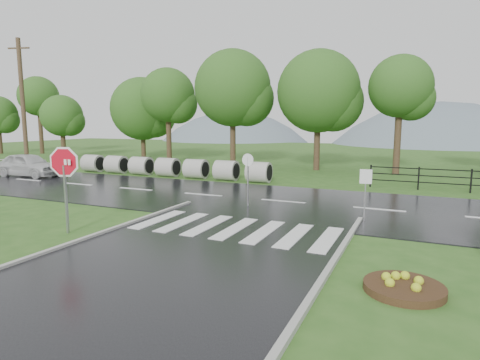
% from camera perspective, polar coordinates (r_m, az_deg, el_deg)
% --- Properties ---
extents(ground, '(120.00, 120.00, 0.00)m').
position_cam_1_polar(ground, '(9.10, -14.49, -14.55)').
color(ground, '#2F5A1E').
rests_on(ground, ground).
extents(main_road, '(90.00, 8.00, 0.04)m').
position_cam_1_polar(main_road, '(17.69, 6.13, -3.17)').
color(main_road, black).
rests_on(main_road, ground).
extents(crosswalk, '(6.50, 2.80, 0.02)m').
position_cam_1_polar(crosswalk, '(13.13, -0.70, -6.88)').
color(crosswalk, silver).
rests_on(crosswalk, ground).
extents(fence_west, '(9.58, 0.08, 1.20)m').
position_cam_1_polar(fence_west, '(22.80, 30.04, 0.18)').
color(fence_west, black).
rests_on(fence_west, ground).
extents(hills, '(102.00, 48.00, 48.00)m').
position_cam_1_polar(hills, '(74.01, 22.05, -7.26)').
color(hills, slate).
rests_on(hills, ground).
extents(treeline, '(83.20, 5.20, 10.00)m').
position_cam_1_polar(treeline, '(31.00, 15.97, 1.48)').
color(treeline, '#27561A').
rests_on(treeline, ground).
extents(culvert_pipes, '(13.90, 1.20, 1.20)m').
position_cam_1_polar(culvert_pipes, '(26.22, -10.22, 1.80)').
color(culvert_pipes, '#9E9B93').
rests_on(culvert_pipes, ground).
extents(stop_sign, '(1.25, 0.38, 2.91)m').
position_cam_1_polar(stop_sign, '(13.55, -23.71, 1.30)').
color(stop_sign, '#939399').
rests_on(stop_sign, ground).
extents(flower_bed, '(1.63, 1.63, 0.33)m').
position_cam_1_polar(flower_bed, '(9.22, 22.30, -13.80)').
color(flower_bed, '#332111').
rests_on(flower_bed, ground).
extents(reg_sign_small, '(0.41, 0.07, 1.86)m').
position_cam_1_polar(reg_sign_small, '(14.62, 17.42, -0.56)').
color(reg_sign_small, '#939399').
rests_on(reg_sign_small, ground).
extents(reg_sign_round, '(0.51, 0.09, 2.22)m').
position_cam_1_polar(reg_sign_round, '(16.37, 1.13, 0.95)').
color(reg_sign_round, '#939399').
rests_on(reg_sign_round, ground).
extents(car_white, '(4.59, 2.07, 1.53)m').
position_cam_1_polar(car_white, '(29.13, -27.79, 0.42)').
color(car_white, silver).
rests_on(car_white, ground).
extents(utility_pole_west, '(1.71, 0.61, 9.84)m').
position_cam_1_polar(utility_pole_west, '(35.95, -28.51, 9.68)').
color(utility_pole_west, '#473523').
rests_on(utility_pole_west, ground).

